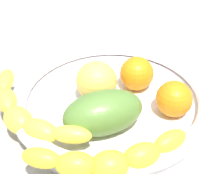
# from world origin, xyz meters

# --- Properties ---
(kitchen_counter) EXTENTS (1.20, 1.20, 0.03)m
(kitchen_counter) POSITION_xyz_m (0.00, 0.00, 0.01)
(kitchen_counter) COLOR #9E9A91
(kitchen_counter) RESTS_ON ground
(fruit_bowl) EXTENTS (0.34, 0.34, 0.05)m
(fruit_bowl) POSITION_xyz_m (0.00, 0.00, 0.05)
(fruit_bowl) COLOR white
(fruit_bowl) RESTS_ON kitchen_counter
(banana_draped_left) EXTENTS (0.24, 0.10, 0.05)m
(banana_draped_left) POSITION_xyz_m (0.03, 0.14, 0.07)
(banana_draped_left) COLOR yellow
(banana_draped_left) RESTS_ON fruit_bowl
(banana_draped_right) EXTENTS (0.12, 0.21, 0.05)m
(banana_draped_right) POSITION_xyz_m (-0.12, 0.09, 0.08)
(banana_draped_right) COLOR yellow
(banana_draped_right) RESTS_ON fruit_bowl
(orange_front) EXTENTS (0.06, 0.06, 0.06)m
(orange_front) POSITION_xyz_m (-0.08, -0.06, 0.08)
(orange_front) COLOR orange
(orange_front) RESTS_ON fruit_bowl
(orange_mid_left) EXTENTS (0.06, 0.06, 0.06)m
(orange_mid_left) POSITION_xyz_m (0.01, -0.06, 0.08)
(orange_mid_left) COLOR orange
(orange_mid_left) RESTS_ON fruit_bowl
(apple_yellow) EXTENTS (0.07, 0.07, 0.07)m
(apple_yellow) POSITION_xyz_m (0.02, 0.02, 0.08)
(apple_yellow) COLOR #E9C653
(apple_yellow) RESTS_ON fruit_bowl
(mango_green) EXTENTS (0.10, 0.14, 0.07)m
(mango_green) POSITION_xyz_m (-0.05, 0.05, 0.08)
(mango_green) COLOR #567F35
(mango_green) RESTS_ON fruit_bowl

